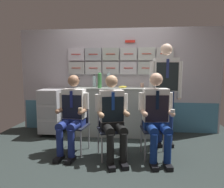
{
  "coord_description": "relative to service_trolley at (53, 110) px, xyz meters",
  "views": [
    {
      "loc": [
        0.36,
        -3.08,
        1.34
      ],
      "look_at": [
        -0.0,
        0.26,
        0.92
      ],
      "focal_mm": 33.94,
      "sensor_mm": 36.0,
      "label": 1
    }
  ],
  "objects": [
    {
      "name": "paper_cup_blue",
      "position": [
        2.03,
        0.27,
        0.5
      ],
      "size": [
        0.06,
        0.06,
        0.08
      ],
      "color": "tan",
      "rests_on": "galley_counter"
    },
    {
      "name": "ground",
      "position": [
        1.29,
        -1.0,
        -0.51
      ],
      "size": [
        4.8,
        4.8,
        0.04
      ],
      "primitive_type": "cube",
      "color": "#2A3331"
    },
    {
      "name": "folding_chair_by_counter",
      "position": [
        1.95,
        -0.86,
        0.02
      ],
      "size": [
        0.45,
        0.45,
        0.83
      ],
      "color": "#A8AAAF",
      "rests_on": "ground"
    },
    {
      "name": "crew_member_by_counter",
      "position": [
        1.97,
        -1.01,
        0.21
      ],
      "size": [
        0.51,
        0.65,
        1.27
      ],
      "color": "black",
      "rests_on": "ground"
    },
    {
      "name": "sparkling_bottle_green",
      "position": [
        1.12,
        0.23,
        0.62
      ],
      "size": [
        0.07,
        0.07,
        0.32
      ],
      "color": "silver",
      "rests_on": "galley_counter"
    },
    {
      "name": "snack_banana",
      "position": [
        1.42,
        -0.01,
        0.48
      ],
      "size": [
        0.17,
        0.1,
        0.04
      ],
      "color": "yellow",
      "rests_on": "galley_counter"
    },
    {
      "name": "water_bottle_clear",
      "position": [
        0.83,
        0.16,
        0.58
      ],
      "size": [
        0.07,
        0.07,
        0.25
      ],
      "color": "silver",
      "rests_on": "galley_counter"
    },
    {
      "name": "crew_member_right",
      "position": [
        1.34,
        -1.1,
        0.18
      ],
      "size": [
        0.52,
        0.66,
        1.24
      ],
      "color": "black",
      "rests_on": "ground"
    },
    {
      "name": "paper_cup_tan",
      "position": [
        1.8,
        0.21,
        0.51
      ],
      "size": [
        0.07,
        0.07,
        0.08
      ],
      "color": "tan",
      "rests_on": "galley_counter"
    },
    {
      "name": "crew_member_left",
      "position": [
        0.69,
        -0.97,
        0.18
      ],
      "size": [
        0.49,
        0.62,
        1.23
      ],
      "color": "black",
      "rests_on": "ground"
    },
    {
      "name": "galley_counter",
      "position": [
        1.34,
        0.09,
        -0.01
      ],
      "size": [
        1.69,
        0.53,
        0.96
      ],
      "color": "#ABB3AB",
      "rests_on": "ground"
    },
    {
      "name": "water_bottle_tall",
      "position": [
        0.98,
        -0.06,
        0.62
      ],
      "size": [
        0.07,
        0.07,
        0.32
      ],
      "color": "#469C50",
      "rests_on": "galley_counter"
    },
    {
      "name": "espresso_cup_small",
      "position": [
        1.2,
        0.09,
        0.49
      ],
      "size": [
        0.07,
        0.07,
        0.06
      ],
      "color": "tan",
      "rests_on": "galley_counter"
    },
    {
      "name": "folding_chair_right",
      "position": [
        1.29,
        -0.94,
        0.02
      ],
      "size": [
        0.5,
        0.5,
        0.83
      ],
      "color": "#A8AAAF",
      "rests_on": "ground"
    },
    {
      "name": "service_trolley",
      "position": [
        0.0,
        0.0,
        0.0
      ],
      "size": [
        0.4,
        0.65,
        0.92
      ],
      "color": "black",
      "rests_on": "ground"
    },
    {
      "name": "crew_member_standing",
      "position": [
        2.17,
        -0.45,
        0.56
      ],
      "size": [
        0.55,
        0.29,
        1.74
      ],
      "color": "black",
      "rests_on": "ground"
    },
    {
      "name": "folding_chair_left",
      "position": [
        0.71,
        -0.81,
        0.02
      ],
      "size": [
        0.44,
        0.45,
        0.83
      ],
      "color": "#A8AAAF",
      "rests_on": "ground"
    },
    {
      "name": "galley_bulkhead",
      "position": [
        1.3,
        0.37,
        0.59
      ],
      "size": [
        4.2,
        0.14,
        2.15
      ],
      "color": "#B9B2BB",
      "rests_on": "ground"
    }
  ]
}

